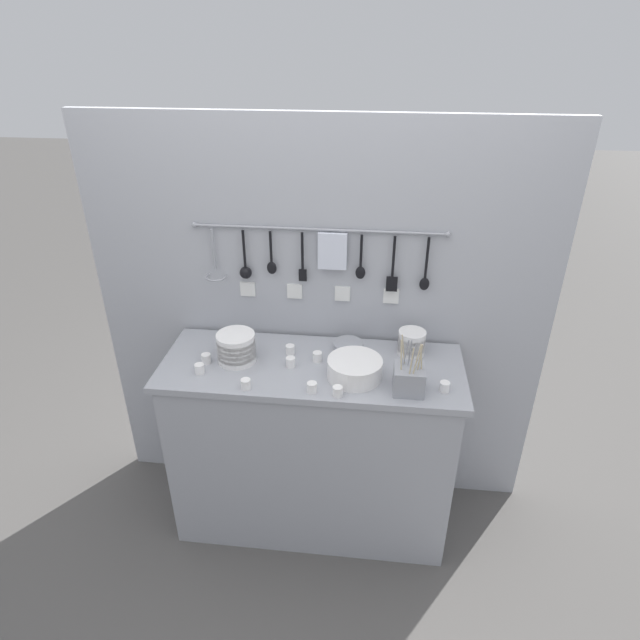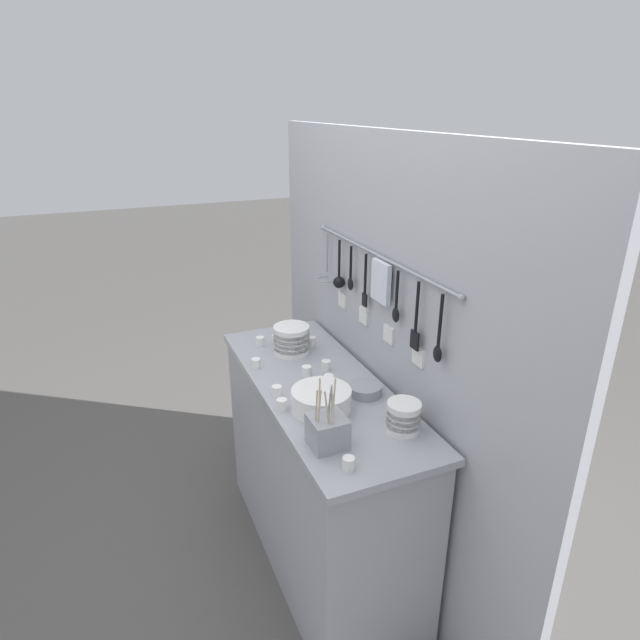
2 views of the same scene
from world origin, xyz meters
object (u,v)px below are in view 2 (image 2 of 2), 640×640
object	(u,v)px
cup_centre	(307,371)
cup_edge_far	(282,404)
cup_front_right	(312,341)
cup_by_caddy	(260,341)
cup_beside_plates	(349,463)
cup_front_left	(276,339)
cup_back_right	(329,380)
cup_edge_near	(277,391)
cup_mid_row	(326,365)
cutlery_caddy	(328,431)
bowl_stack_tall_left	(404,417)
steel_mixing_bowl	(365,389)
cup_back_left	(256,363)
bowl_stack_wide_centre	(291,340)
plate_stack	(321,400)

from	to	relation	value
cup_centre	cup_edge_far	world-z (taller)	same
cup_front_right	cup_edge_far	bearing A→B (deg)	-33.00
cup_by_caddy	cup_beside_plates	distance (m)	1.03
cup_beside_plates	cup_front_left	bearing A→B (deg)	174.67
cup_front_right	cup_back_right	world-z (taller)	same
cup_edge_near	cup_beside_plates	xyz separation A→B (m)	(0.53, 0.06, 0.00)
cup_mid_row	cutlery_caddy	bearing A→B (deg)	-22.87
bowl_stack_tall_left	steel_mixing_bowl	bearing A→B (deg)	-178.52
cup_back_right	cup_edge_far	bearing A→B (deg)	-65.77
cup_back_left	cup_centre	bearing A→B (deg)	49.57
steel_mixing_bowl	cup_mid_row	bearing A→B (deg)	-166.75
cup_mid_row	cup_back_left	world-z (taller)	same
steel_mixing_bowl	cup_mid_row	world-z (taller)	cup_mid_row
cup_mid_row	cup_by_caddy	bearing A→B (deg)	-151.57
cutlery_caddy	cup_by_caddy	world-z (taller)	cutlery_caddy
cup_centre	cup_mid_row	world-z (taller)	same
bowl_stack_wide_centre	cup_edge_near	size ratio (longest dim) A/B	3.86
cup_mid_row	cup_front_left	bearing A→B (deg)	-162.24
bowl_stack_tall_left	cup_edge_far	size ratio (longest dim) A/B	2.82
cup_front_right	cup_mid_row	xyz separation A→B (m)	(0.26, -0.04, 0.00)
bowl_stack_tall_left	cup_back_right	distance (m)	0.43
plate_stack	cup_centre	size ratio (longest dim) A/B	5.34
cup_edge_near	cup_front_left	world-z (taller)	same
cup_back_right	cup_beside_plates	bearing A→B (deg)	-17.09
cup_by_caddy	cup_mid_row	xyz separation A→B (m)	(0.36, 0.19, 0.00)
cup_edge_far	plate_stack	bearing A→B (deg)	66.75
cup_edge_near	cup_centre	xyz separation A→B (m)	(-0.12, 0.18, 0.00)
bowl_stack_wide_centre	cup_edge_near	world-z (taller)	bowl_stack_wide_centre
cup_mid_row	cup_back_right	bearing A→B (deg)	-18.71
cup_edge_near	cup_back_right	xyz separation A→B (m)	(-0.01, 0.23, 0.00)
steel_mixing_bowl	cup_back_right	size ratio (longest dim) A/B	3.14
bowl_stack_wide_centre	cup_beside_plates	bearing A→B (deg)	-7.98
cup_by_caddy	cup_beside_plates	xyz separation A→B (m)	(1.03, -0.01, 0.00)
cup_by_caddy	cup_back_left	xyz separation A→B (m)	(0.22, -0.09, 0.00)
cup_centre	cup_edge_near	bearing A→B (deg)	-56.44
bowl_stack_wide_centre	cup_edge_far	bearing A→B (deg)	-23.84
bowl_stack_wide_centre	cup_front_left	size ratio (longest dim) A/B	3.86
steel_mixing_bowl	cutlery_caddy	world-z (taller)	cutlery_caddy
bowl_stack_wide_centre	cup_edge_far	size ratio (longest dim) A/B	3.86
bowl_stack_tall_left	cup_back_right	bearing A→B (deg)	-164.86
cup_edge_far	cup_front_right	size ratio (longest dim) A/B	1.00
cup_front_right	cup_beside_plates	xyz separation A→B (m)	(0.93, -0.25, 0.00)
cup_centre	cup_mid_row	size ratio (longest dim) A/B	1.00
cup_mid_row	cup_front_left	world-z (taller)	same
bowl_stack_wide_centre	steel_mixing_bowl	bearing A→B (deg)	16.70
cup_back_right	cup_back_left	distance (m)	0.36
cup_front_right	cup_front_left	world-z (taller)	same
bowl_stack_tall_left	cutlery_caddy	bearing A→B (deg)	-94.18
cup_edge_near	cup_front_right	xyz separation A→B (m)	(-0.40, 0.31, 0.00)
cup_beside_plates	cutlery_caddy	bearing A→B (deg)	-175.85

